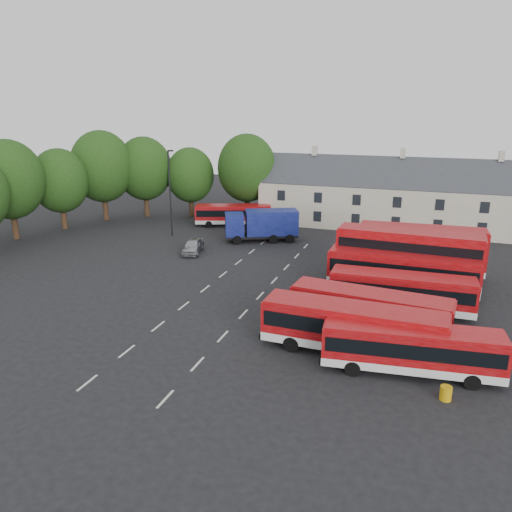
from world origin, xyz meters
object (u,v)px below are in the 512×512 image
Objects in this scene: bus_row_a at (412,346)px; grit_bin at (446,393)px; bus_dd_south at (408,255)px; box_truck at (263,224)px; silver_car at (193,246)px; lamppost at (170,191)px.

bus_row_a is 3.27m from grit_bin.
bus_dd_south is 1.41× the size of box_truck.
silver_car is 0.43× the size of lamppost.
silver_car reaches higher than grit_bin.
bus_dd_south is at bearing -20.94° from silver_car.
bus_dd_south is 1.19× the size of lamppost.
bus_row_a is 1.21× the size of box_truck.
box_truck is at bearing 118.64° from bus_row_a.
silver_car is 5.62× the size of grit_bin.
bus_dd_south is 19.33m from box_truck.
box_truck is (-16.48, 10.07, -0.78)m from bus_dd_south.
bus_dd_south is at bearing 99.73° from grit_bin.
grit_bin is (3.01, -17.54, -2.41)m from bus_dd_south.
bus_dd_south is at bearing 87.89° from bus_row_a.
silver_car is 9.29m from lamppost.
bus_row_a reaches higher than silver_car.
grit_bin is at bearing -40.84° from lamppost.
bus_row_a is 0.86× the size of bus_dd_south.
bus_dd_south is 22.28m from silver_car.
grit_bin is 40.70m from lamppost.
box_truck reaches higher than bus_row_a.
grit_bin is (1.97, -2.24, -1.34)m from bus_row_a.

